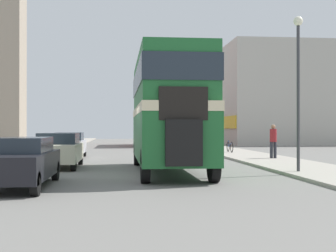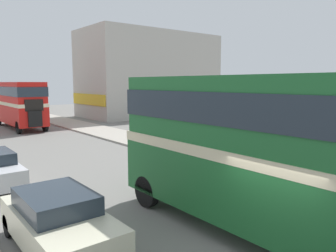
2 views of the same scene
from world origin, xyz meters
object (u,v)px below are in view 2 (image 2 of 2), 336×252
double_decker_bus (253,143)px  car_parked_mid (59,221)px  pedestrian_walking (231,141)px  bicycle_on_pavement (150,139)px  bus_distant (19,101)px

double_decker_bus → car_parked_mid: double_decker_bus is taller
pedestrian_walking → bicycle_on_pavement: pedestrian_walking is taller
car_parked_mid → bicycle_on_pavement: car_parked_mid is taller
bicycle_on_pavement → double_decker_bus: bearing=-113.5°
bus_distant → bicycle_on_pavement: (4.56, -14.90, -2.11)m
double_decker_bus → bus_distant: (0.97, 27.60, -0.07)m
double_decker_bus → pedestrian_walking: (6.36, 6.15, -1.51)m
car_parked_mid → pedestrian_walking: size_ratio=2.34×
pedestrian_walking → double_decker_bus: bearing=-136.0°
pedestrian_walking → car_parked_mid: bearing=-161.7°
double_decker_bus → pedestrian_walking: bearing=44.0°
double_decker_bus → car_parked_mid: bearing=151.3°
car_parked_mid → pedestrian_walking: 11.55m
bus_distant → car_parked_mid: bearing=-102.5°
bicycle_on_pavement → pedestrian_walking: bearing=-82.8°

